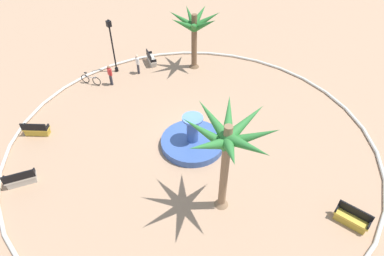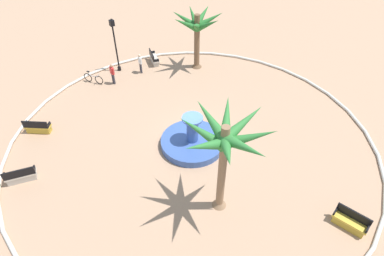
# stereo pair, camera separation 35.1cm
# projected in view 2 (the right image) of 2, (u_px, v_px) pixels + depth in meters

# --- Properties ---
(ground_plane) EXTENTS (80.00, 80.00, 0.00)m
(ground_plane) POSITION_uv_depth(u_px,v_px,m) (192.00, 138.00, 20.36)
(ground_plane) COLOR tan
(plaza_curb) EXTENTS (22.38, 22.38, 0.20)m
(plaza_curb) POSITION_uv_depth(u_px,v_px,m) (192.00, 137.00, 20.29)
(plaza_curb) COLOR silver
(plaza_curb) RESTS_ON ground
(fountain) EXTENTS (3.84, 3.84, 2.17)m
(fountain) POSITION_uv_depth(u_px,v_px,m) (192.00, 141.00, 19.68)
(fountain) COLOR #38569E
(fountain) RESTS_ON ground
(palm_tree_near_fountain) EXTENTS (4.42, 4.49, 5.51)m
(palm_tree_near_fountain) POSITION_uv_depth(u_px,v_px,m) (225.00, 142.00, 13.69)
(palm_tree_near_fountain) COLOR #8E6B4C
(palm_tree_near_fountain) RESTS_ON ground
(palm_tree_by_curb) EXTENTS (4.09, 4.07, 4.69)m
(palm_tree_by_curb) POSITION_uv_depth(u_px,v_px,m) (197.00, 27.00, 24.78)
(palm_tree_by_curb) COLOR brown
(palm_tree_by_curb) RESTS_ON ground
(bench_east) EXTENTS (1.55, 1.41, 1.00)m
(bench_east) POSITION_uv_depth(u_px,v_px,m) (38.00, 128.00, 20.58)
(bench_east) COLOR gold
(bench_east) RESTS_ON ground
(bench_west) EXTENTS (1.68, 0.93, 1.00)m
(bench_west) POSITION_uv_depth(u_px,v_px,m) (21.00, 176.00, 17.53)
(bench_west) COLOR beige
(bench_west) RESTS_ON ground
(bench_north) EXTENTS (0.86, 1.67, 1.00)m
(bench_north) POSITION_uv_depth(u_px,v_px,m) (350.00, 222.00, 15.37)
(bench_north) COLOR gold
(bench_north) RESTS_ON ground
(bench_southeast) EXTENTS (0.97, 1.68, 1.00)m
(bench_southeast) POSITION_uv_depth(u_px,v_px,m) (154.00, 59.00, 27.30)
(bench_southeast) COLOR beige
(bench_southeast) RESTS_ON ground
(lamppost) EXTENTS (0.32, 0.32, 4.37)m
(lamppost) POSITION_uv_depth(u_px,v_px,m) (115.00, 41.00, 24.93)
(lamppost) COLOR black
(lamppost) RESTS_ON ground
(bicycle_red_frame) EXTENTS (0.99, 1.48, 0.94)m
(bicycle_red_frame) POSITION_uv_depth(u_px,v_px,m) (93.00, 78.00, 24.94)
(bicycle_red_frame) COLOR black
(bicycle_red_frame) RESTS_ON ground
(person_cyclist_helmet) EXTENTS (0.26, 0.52, 1.64)m
(person_cyclist_helmet) POSITION_uv_depth(u_px,v_px,m) (140.00, 62.00, 25.74)
(person_cyclist_helmet) COLOR #33333D
(person_cyclist_helmet) RESTS_ON ground
(person_cyclist_photo) EXTENTS (0.23, 0.53, 1.65)m
(person_cyclist_photo) POSITION_uv_depth(u_px,v_px,m) (112.00, 73.00, 24.51)
(person_cyclist_photo) COLOR #33333D
(person_cyclist_photo) RESTS_ON ground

